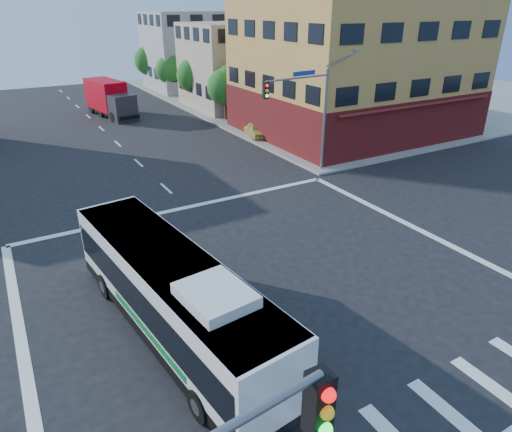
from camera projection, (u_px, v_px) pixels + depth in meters
ground at (272, 286)px, 19.17m from camera, size 120.00×120.00×0.00m
sidewalk_ne at (355, 90)px, 62.48m from camera, size 50.00×50.00×0.15m
corner_building_ne at (355, 65)px, 40.26m from camera, size 18.10×15.44×14.00m
building_east_near at (242, 65)px, 51.66m from camera, size 12.06×10.06×9.00m
building_east_far at (194, 51)px, 62.44m from camera, size 12.06×10.06×10.00m
signal_mast_ne at (306, 103)px, 29.53m from camera, size 7.91×1.13×8.07m
street_tree_a at (226, 85)px, 44.99m from camera, size 3.60×3.60×5.53m
street_tree_b at (194, 73)px, 51.20m from camera, size 3.80×3.80×5.79m
street_tree_c at (170, 68)px, 57.61m from camera, size 3.40×3.40×5.29m
street_tree_d at (149, 59)px, 63.72m from camera, size 4.00×4.00×6.03m
transit_bus at (173, 295)px, 15.70m from camera, size 3.83×11.94×3.47m
box_truck at (110, 99)px, 47.67m from camera, size 3.67×8.29×3.60m
parked_car at (257, 129)px, 40.54m from camera, size 2.53×4.30×1.37m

